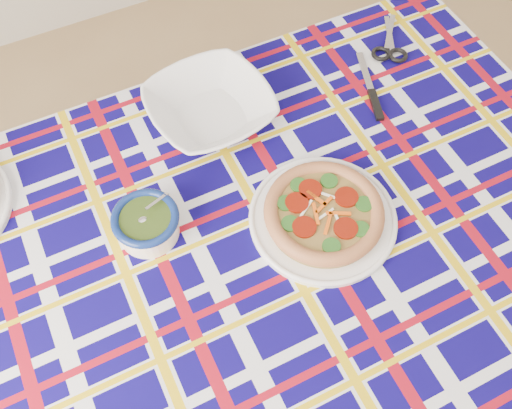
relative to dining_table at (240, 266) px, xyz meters
name	(u,v)px	position (x,y,z in m)	size (l,w,h in m)	color
floor	(364,342)	(0.39, -0.13, -0.73)	(4.00, 4.00, 0.00)	#A68456
dining_table	(240,266)	(0.00, 0.00, 0.00)	(1.73, 1.09, 0.81)	brown
tablecloth	(240,261)	(0.00, 0.00, 0.03)	(1.76, 1.12, 0.11)	#0B0451
main_focaccia_plate	(324,213)	(0.20, -0.02, 0.12)	(0.34, 0.34, 0.07)	olive
pesto_bowl	(146,223)	(-0.16, 0.12, 0.13)	(0.15, 0.15, 0.09)	#21340E
serving_bowl	(210,108)	(0.09, 0.37, 0.12)	(0.30, 0.30, 0.07)	white
table_knife	(366,73)	(0.52, 0.32, 0.09)	(0.25, 0.02, 0.01)	silver
kitchen_scissors	(390,33)	(0.66, 0.42, 0.09)	(0.22, 0.10, 0.02)	silver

